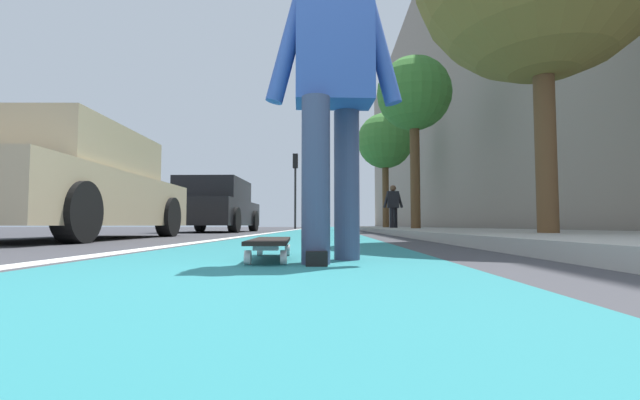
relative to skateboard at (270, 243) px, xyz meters
name	(u,v)px	position (x,y,z in m)	size (l,w,h in m)	color
ground_plane	(316,233)	(8.63, 0.02, -0.09)	(80.00, 80.00, 0.00)	#38383D
bike_lane_paint	(323,229)	(22.63, 0.02, -0.09)	(56.00, 1.93, 0.00)	#237075
lane_stripe_white	(299,229)	(18.63, 1.13, -0.09)	(52.00, 0.16, 0.01)	silver
sidewalk_curb	(392,228)	(16.63, -3.11, -0.04)	(52.00, 3.20, 0.11)	#9E9B93
building_facade	(425,111)	(20.63, -5.57, 6.30)	(40.00, 1.20, 12.78)	gray
skateboard	(270,243)	(0.00, 0.00, 0.00)	(0.85, 0.26, 0.11)	white
skater_person	(333,82)	(-0.15, -0.35, 0.84)	(0.47, 0.72, 1.64)	#384260
parked_car_near	(71,186)	(3.34, 3.17, 0.62)	(4.39, 1.99, 1.49)	tan
parked_car_mid	(215,207)	(9.76, 2.91, 0.62)	(4.24, 1.95, 1.49)	black
traffic_light	(295,177)	(21.26, 1.53, 2.79)	(0.33, 0.28, 4.17)	#2D2D2D
street_tree_mid	(414,95)	(9.45, -2.71, 3.73)	(2.07, 2.07, 4.91)	brown
street_tree_far	(385,142)	(15.58, -2.71, 3.63)	(2.34, 2.34, 4.93)	brown
pedestrian_distant	(393,205)	(12.20, -2.52, 0.80)	(0.44, 0.68, 1.56)	black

